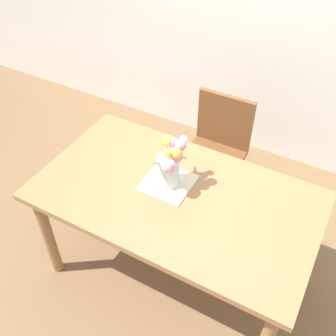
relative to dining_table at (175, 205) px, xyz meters
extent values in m
plane|color=brown|center=(0.00, 0.00, -0.68)|extent=(12.00, 12.00, 0.00)
cube|color=#9E7047|center=(0.00, 0.00, 0.08)|extent=(1.60, 0.90, 0.04)
cylinder|color=#9E7047|center=(-0.72, -0.37, -0.31)|extent=(0.07, 0.07, 0.74)
cylinder|color=#9E7047|center=(-0.72, 0.37, -0.31)|extent=(0.07, 0.07, 0.74)
cylinder|color=#9E7047|center=(0.72, 0.37, -0.31)|extent=(0.07, 0.07, 0.74)
cube|color=brown|center=(-0.07, 0.71, -0.22)|extent=(0.42, 0.42, 0.04)
cylinder|color=brown|center=(0.11, 0.53, -0.46)|extent=(0.04, 0.04, 0.44)
cylinder|color=brown|center=(-0.25, 0.53, -0.46)|extent=(0.04, 0.04, 0.44)
cylinder|color=brown|center=(0.11, 0.89, -0.46)|extent=(0.04, 0.04, 0.44)
cylinder|color=brown|center=(-0.25, 0.89, -0.46)|extent=(0.04, 0.04, 0.44)
cube|color=brown|center=(-0.07, 0.90, 0.01)|extent=(0.42, 0.04, 0.42)
cube|color=beige|center=(-0.08, 0.05, 0.10)|extent=(0.28, 0.28, 0.01)
cylinder|color=silver|center=(-0.08, 0.05, 0.20)|extent=(0.13, 0.13, 0.19)
sphere|color=#EFD14C|center=(-0.11, 0.10, 0.37)|extent=(0.06, 0.06, 0.06)
cylinder|color=#478438|center=(-0.11, 0.10, 0.33)|extent=(0.01, 0.01, 0.09)
sphere|color=white|center=(-0.04, 0.15, 0.36)|extent=(0.05, 0.05, 0.05)
cylinder|color=#478438|center=(-0.04, 0.15, 0.32)|extent=(0.01, 0.01, 0.08)
sphere|color=white|center=(-0.03, -0.05, 0.34)|extent=(0.06, 0.06, 0.06)
cylinder|color=#478438|center=(-0.03, -0.05, 0.31)|extent=(0.01, 0.01, 0.05)
sphere|color=#EA9EBC|center=(-0.03, 0.07, 0.32)|extent=(0.07, 0.07, 0.07)
cylinder|color=#478438|center=(-0.03, 0.07, 0.30)|extent=(0.01, 0.01, 0.03)
sphere|color=white|center=(-0.06, -0.01, 0.34)|extent=(0.06, 0.06, 0.06)
cylinder|color=#478438|center=(-0.06, -0.01, 0.31)|extent=(0.01, 0.01, 0.05)
sphere|color=#EFD14C|center=(-0.02, 0.04, 0.36)|extent=(0.07, 0.07, 0.07)
cylinder|color=#478438|center=(-0.02, 0.04, 0.32)|extent=(0.01, 0.01, 0.08)
sphere|color=#B266C6|center=(-0.07, 0.11, 0.36)|extent=(0.07, 0.07, 0.07)
cylinder|color=#478438|center=(-0.07, 0.11, 0.32)|extent=(0.01, 0.01, 0.07)
sphere|color=#EA9EBC|center=(-0.01, 0.08, 0.39)|extent=(0.06, 0.06, 0.06)
cylinder|color=#478438|center=(-0.01, 0.08, 0.34)|extent=(0.01, 0.01, 0.11)
sphere|color=#EA9EBC|center=(-0.02, -0.02, 0.32)|extent=(0.07, 0.07, 0.07)
cylinder|color=#478438|center=(-0.02, -0.02, 0.30)|extent=(0.01, 0.01, 0.04)
sphere|color=#EFD14C|center=(-0.05, 0.00, 0.37)|extent=(0.05, 0.05, 0.05)
cylinder|color=#478438|center=(-0.05, 0.00, 0.33)|extent=(0.01, 0.01, 0.09)
ellipsoid|color=#478438|center=(-0.11, -0.04, 0.31)|extent=(0.05, 0.07, 0.03)
ellipsoid|color=#478438|center=(-0.11, 0.15, 0.33)|extent=(0.04, 0.07, 0.03)
ellipsoid|color=#478438|center=(-0.02, 0.09, 0.29)|extent=(0.07, 0.06, 0.04)
camera|label=1|loc=(0.70, -1.36, 1.71)|focal=42.17mm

